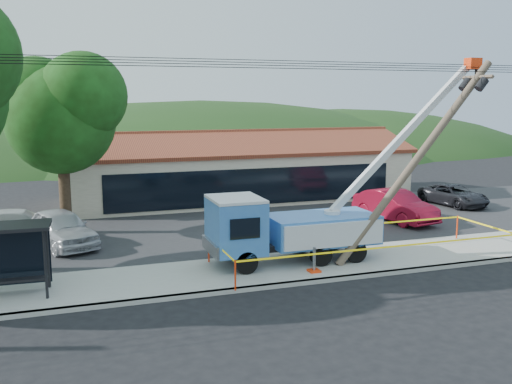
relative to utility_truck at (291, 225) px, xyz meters
The scene contains 16 objects.
ground 5.14m from the utility_truck, 108.82° to the right, with size 120.00×120.00×0.00m, color black.
curb 3.35m from the utility_truck, 122.08° to the right, with size 60.00×0.25×0.15m, color #A2A198.
sidewalk 2.31m from the utility_truck, 158.99° to the right, with size 60.00×4.00×0.15m, color #A2A198.
parking_lot 7.73m from the utility_truck, 101.97° to the left, with size 60.00×12.00×0.10m, color #28282B.
strip_mall 15.57m from the utility_truck, 81.02° to the left, with size 22.50×8.53×4.67m.
tree_lot 12.83m from the utility_truck, 135.58° to the left, with size 6.30×5.60×8.94m.
hill_center 51.12m from the utility_truck, 80.50° to the left, with size 89.60×64.00×32.00m, color #1D3D16.
hill_east 57.89m from the utility_truck, 60.57° to the left, with size 72.80×52.00×26.00m, color #1D3D16.
utility_truck is the anchor object (origin of this frame).
leaning_pole 6.17m from the utility_truck, 12.21° to the right, with size 6.98×1.78×8.25m.
bus_shelter 10.40m from the utility_truck, behind, with size 2.62×1.69×2.45m.
caution_tape 3.09m from the utility_truck, 17.99° to the right, with size 12.18×3.75×1.08m.
car_silver 10.68m from the utility_truck, 146.96° to the left, with size 1.98×4.92×1.68m, color #B8BAC0.
car_red 10.17m from the utility_truck, 33.01° to the left, with size 1.79×5.14×1.69m, color maroon.
car_white 13.27m from the utility_truck, 144.18° to the left, with size 1.99×4.90×1.42m, color silver.
car_dark 16.69m from the utility_truck, 29.69° to the left, with size 2.13×4.63×1.29m, color black.
Camera 1 is at (-7.12, -16.27, 6.78)m, focal length 40.00 mm.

